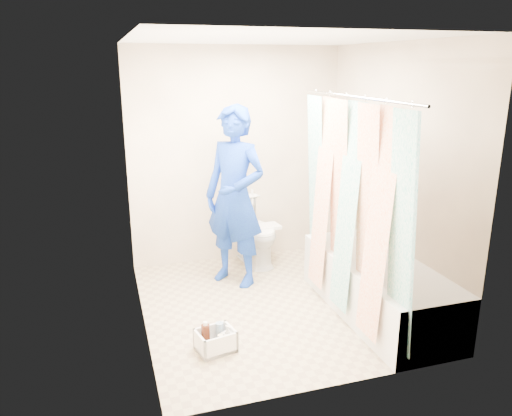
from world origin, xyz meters
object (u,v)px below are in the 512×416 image
object	(u,v)px
toilet	(255,230)
cleaning_caddy	(217,341)
bathtub	(378,286)
plumber	(235,197)

from	to	relation	value
toilet	cleaning_caddy	bearing A→B (deg)	-123.67
bathtub	plumber	xyz separation A→B (m)	(-1.05, 1.05, 0.65)
bathtub	toilet	distance (m)	1.66
bathtub	cleaning_caddy	distance (m)	1.56
bathtub	cleaning_caddy	bearing A→B (deg)	-173.51
bathtub	plumber	bearing A→B (deg)	134.87
plumber	cleaning_caddy	xyz separation A→B (m)	(-0.49, -1.23, -0.83)
toilet	plumber	bearing A→B (deg)	-134.81
bathtub	toilet	bearing A→B (deg)	115.02
toilet	plumber	size ratio (longest dim) A/B	0.42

